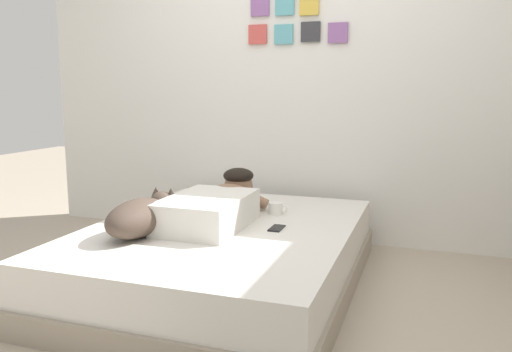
{
  "coord_description": "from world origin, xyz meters",
  "views": [
    {
      "loc": [
        0.96,
        -2.26,
        1.14
      ],
      "look_at": [
        -0.05,
        0.68,
        0.61
      ],
      "focal_mm": 35.64,
      "sensor_mm": 36.0,
      "label": 1
    }
  ],
  "objects_px": {
    "pillow": "(228,197)",
    "dog": "(141,216)",
    "cell_phone": "(277,228)",
    "bed": "(224,256)",
    "coffee_cup": "(276,208)",
    "person_lying": "(217,204)"
  },
  "relations": [
    {
      "from": "cell_phone",
      "to": "dog",
      "type": "bearing_deg",
      "value": -152.52
    },
    {
      "from": "bed",
      "to": "cell_phone",
      "type": "height_order",
      "value": "cell_phone"
    },
    {
      "from": "bed",
      "to": "pillow",
      "type": "distance_m",
      "value": 0.59
    },
    {
      "from": "pillow",
      "to": "coffee_cup",
      "type": "bearing_deg",
      "value": -20.88
    },
    {
      "from": "cell_phone",
      "to": "pillow",
      "type": "bearing_deg",
      "value": 135.61
    },
    {
      "from": "cell_phone",
      "to": "coffee_cup",
      "type": "bearing_deg",
      "value": 107.59
    },
    {
      "from": "person_lying",
      "to": "bed",
      "type": "bearing_deg",
      "value": -47.38
    },
    {
      "from": "coffee_cup",
      "to": "cell_phone",
      "type": "height_order",
      "value": "coffee_cup"
    },
    {
      "from": "pillow",
      "to": "coffee_cup",
      "type": "xyz_separation_m",
      "value": [
        0.38,
        -0.15,
        -0.02
      ]
    },
    {
      "from": "bed",
      "to": "cell_phone",
      "type": "distance_m",
      "value": 0.37
    },
    {
      "from": "bed",
      "to": "coffee_cup",
      "type": "relative_size",
      "value": 15.66
    },
    {
      "from": "bed",
      "to": "cell_phone",
      "type": "relative_size",
      "value": 13.98
    },
    {
      "from": "dog",
      "to": "cell_phone",
      "type": "distance_m",
      "value": 0.75
    },
    {
      "from": "pillow",
      "to": "dog",
      "type": "height_order",
      "value": "dog"
    },
    {
      "from": "coffee_cup",
      "to": "cell_phone",
      "type": "bearing_deg",
      "value": -72.41
    },
    {
      "from": "dog",
      "to": "cell_phone",
      "type": "bearing_deg",
      "value": 27.48
    },
    {
      "from": "person_lying",
      "to": "coffee_cup",
      "type": "xyz_separation_m",
      "value": [
        0.28,
        0.28,
        -0.07
      ]
    },
    {
      "from": "coffee_cup",
      "to": "bed",
      "type": "bearing_deg",
      "value": -120.15
    },
    {
      "from": "dog",
      "to": "coffee_cup",
      "type": "bearing_deg",
      "value": 50.48
    },
    {
      "from": "bed",
      "to": "person_lying",
      "type": "xyz_separation_m",
      "value": [
        -0.07,
        0.08,
        0.29
      ]
    },
    {
      "from": "bed",
      "to": "dog",
      "type": "height_order",
      "value": "dog"
    },
    {
      "from": "bed",
      "to": "person_lying",
      "type": "distance_m",
      "value": 0.31
    }
  ]
}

